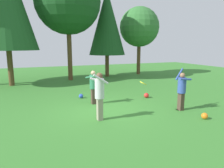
# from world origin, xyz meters

# --- Properties ---
(ground_plane) EXTENTS (40.00, 40.00, 0.00)m
(ground_plane) POSITION_xyz_m (0.00, 0.00, 0.00)
(ground_plane) COLOR #387A2D
(person_thrower) EXTENTS (0.56, 0.49, 1.76)m
(person_thrower) POSITION_xyz_m (3.00, -1.21, 0.95)
(person_thrower) COLOR #4C382D
(person_thrower) RESTS_ON ground_plane
(person_catcher) EXTENTS (0.61, 0.52, 1.75)m
(person_catcher) POSITION_xyz_m (-0.56, -1.03, 1.05)
(person_catcher) COLOR gray
(person_catcher) RESTS_ON ground_plane
(person_bystander) EXTENTS (0.68, 0.70, 1.57)m
(person_bystander) POSITION_xyz_m (-0.14, 1.10, 0.92)
(person_bystander) COLOR #4C382D
(person_bystander) RESTS_ON ground_plane
(frisbee) EXTENTS (0.31, 0.32, 0.15)m
(frisbee) POSITION_xyz_m (1.17, -1.16, 1.28)
(frisbee) COLOR yellow
(ball_blue) EXTENTS (0.23, 0.23, 0.23)m
(ball_blue) POSITION_xyz_m (-0.43, 2.36, 0.11)
(ball_blue) COLOR blue
(ball_blue) RESTS_ON ground_plane
(ball_red) EXTENTS (0.26, 0.26, 0.26)m
(ball_red) POSITION_xyz_m (2.77, 1.15, 0.13)
(ball_red) COLOR red
(ball_red) RESTS_ON ground_plane
(ball_orange) EXTENTS (0.24, 0.24, 0.24)m
(ball_orange) POSITION_xyz_m (3.08, -2.43, 0.12)
(ball_orange) COLOR orange
(ball_orange) RESTS_ON ground_plane
(tree_right) EXTENTS (3.13, 3.13, 7.47)m
(tree_right) POSITION_xyz_m (3.63, 9.14, 4.67)
(tree_right) COLOR brown
(tree_right) RESTS_ON ground_plane
(tree_center) EXTENTS (4.95, 4.95, 8.45)m
(tree_center) POSITION_xyz_m (0.22, 8.44, 5.96)
(tree_center) COLOR brown
(tree_center) RESTS_ON ground_plane
(tree_far_right) EXTENTS (3.64, 3.64, 6.22)m
(tree_far_right) POSITION_xyz_m (6.91, 9.35, 4.38)
(tree_far_right) COLOR brown
(tree_far_right) RESTS_ON ground_plane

